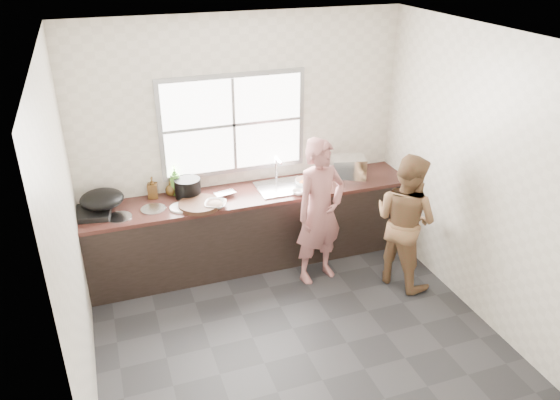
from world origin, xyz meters
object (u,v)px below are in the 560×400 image
object	(u,v)px
bowl_held	(299,192)
pot_lid_left	(119,217)
black_pot	(188,188)
pot_lid_right	(153,209)
bowl_mince	(216,205)
woman	(320,216)
burner	(93,213)
cutting_board	(200,204)
plate_food	(181,207)
person_side	(405,221)
glass_jar	(186,188)
bottle_brown_tall	(153,188)
bottle_brown_short	(171,188)
bottle_green	(175,181)
wok	(102,199)
bowl_crabs	(306,183)
dish_rack	(348,169)

from	to	relation	value
bowl_held	pot_lid_left	xyz separation A→B (m)	(-1.87, 0.09, -0.02)
black_pot	pot_lid_right	bearing A→B (deg)	-154.02
bowl_mince	pot_lid_left	size ratio (longest dim) A/B	0.89
bowl_mince	pot_lid_left	distance (m)	0.96
woman	bowl_held	size ratio (longest dim) A/B	8.65
burner	pot_lid_left	bearing A→B (deg)	-30.29
bowl_mince	black_pot	size ratio (longest dim) A/B	0.81
cutting_board	plate_food	distance (m)	0.19
woman	black_pot	xyz separation A→B (m)	(-1.24, 0.69, 0.22)
person_side	pot_lid_left	distance (m)	2.90
person_side	glass_jar	size ratio (longest dim) A/B	13.05
bowl_mince	burner	bearing A→B (deg)	169.24
pot_lid_left	plate_food	bearing A→B (deg)	-0.05
bowl_mince	bottle_brown_tall	distance (m)	0.73
pot_lid_right	bottle_brown_short	bearing A→B (deg)	50.80
plate_food	bottle_green	size ratio (longest dim) A/B	0.75
plate_food	bottle_brown_tall	world-z (taller)	bottle_brown_tall
person_side	bowl_mince	bearing A→B (deg)	45.73
cutting_board	pot_lid_left	distance (m)	0.81
woman	glass_jar	xyz separation A→B (m)	(-1.24, 0.78, 0.17)
wok	cutting_board	bearing A→B (deg)	-12.44
bowl_crabs	woman	bearing A→B (deg)	-95.39
woman	bottle_green	xyz separation A→B (m)	(-1.35, 0.78, 0.28)
bowl_crabs	plate_food	xyz separation A→B (m)	(-1.40, -0.09, -0.02)
bowl_crabs	dish_rack	xyz separation A→B (m)	(0.49, -0.03, 0.11)
plate_food	black_pot	bearing A→B (deg)	65.27
bowl_mince	bowl_crabs	distance (m)	1.08
black_pot	bottle_brown_short	bearing A→B (deg)	150.10
cutting_board	plate_food	bearing A→B (deg)	174.14
person_side	bottle_brown_short	world-z (taller)	person_side
bowl_mince	wok	xyz separation A→B (m)	(-1.09, 0.28, 0.11)
burner	dish_rack	xyz separation A→B (m)	(2.76, -0.08, 0.12)
bottle_brown_tall	person_side	bearing A→B (deg)	-25.34
dish_rack	bowl_mince	bearing A→B (deg)	-160.94
bottle_green	wok	bearing A→B (deg)	-167.80
woman	pot_lid_right	size ratio (longest dim) A/B	5.85
burner	dish_rack	bearing A→B (deg)	-1.67
bottle_green	plate_food	bearing A→B (deg)	-91.21
bowl_mince	bowl_crabs	world-z (taller)	bowl_crabs
bottle_brown_tall	pot_lid_left	world-z (taller)	bottle_brown_tall
cutting_board	glass_jar	world-z (taller)	glass_jar
bowl_crabs	bottle_green	distance (m)	1.43
bowl_crabs	dish_rack	bearing A→B (deg)	-3.19
woman	glass_jar	size ratio (longest dim) A/B	13.32
pot_lid_left	dish_rack	bearing A→B (deg)	1.38
bowl_crabs	wok	bearing A→B (deg)	177.35
bottle_green	bottle_brown_short	size ratio (longest dim) A/B	2.13
wok	bowl_crabs	bearing A→B (deg)	-2.65
person_side	wok	distance (m)	3.09
bowl_held	bottle_brown_short	distance (m)	1.37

